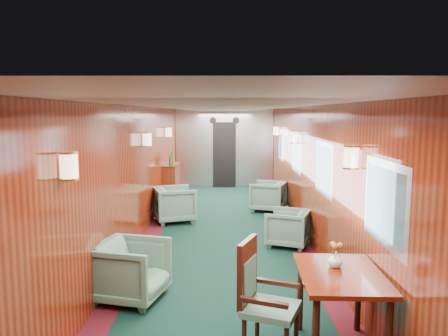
{
  "coord_description": "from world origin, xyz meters",
  "views": [
    {
      "loc": [
        0.02,
        -7.44,
        2.28
      ],
      "look_at": [
        0.0,
        1.48,
        1.15
      ],
      "focal_mm": 35.0,
      "sensor_mm": 36.0,
      "label": 1
    }
  ],
  "objects_px": {
    "armchair_left_near": "(131,271)",
    "armchair_left_far": "(175,204)",
    "side_chair": "(260,294)",
    "armchair_right_far": "(268,196)",
    "armchair_right_near": "(288,228)",
    "credenza": "(171,183)",
    "dining_table": "(340,286)"
  },
  "relations": [
    {
      "from": "armchair_left_far",
      "to": "credenza",
      "type": "bearing_deg",
      "value": -9.55
    },
    {
      "from": "dining_table",
      "to": "armchair_right_near",
      "type": "xyz_separation_m",
      "value": [
        0.0,
        3.41,
        -0.36
      ]
    },
    {
      "from": "armchair_left_far",
      "to": "armchair_left_near",
      "type": "bearing_deg",
      "value": 159.91
    },
    {
      "from": "armchair_left_near",
      "to": "armchair_right_far",
      "type": "xyz_separation_m",
      "value": [
        2.15,
        4.9,
        -0.02
      ]
    },
    {
      "from": "side_chair",
      "to": "armchair_left_near",
      "type": "xyz_separation_m",
      "value": [
        -1.48,
        1.24,
        -0.24
      ]
    },
    {
      "from": "dining_table",
      "to": "credenza",
      "type": "distance_m",
      "value": 7.41
    },
    {
      "from": "side_chair",
      "to": "armchair_right_near",
      "type": "xyz_separation_m",
      "value": [
        0.75,
        3.43,
        -0.29
      ]
    },
    {
      "from": "side_chair",
      "to": "armchair_left_near",
      "type": "distance_m",
      "value": 1.94
    },
    {
      "from": "armchair_left_far",
      "to": "armchair_right_near",
      "type": "height_order",
      "value": "armchair_left_far"
    },
    {
      "from": "side_chair",
      "to": "armchair_right_near",
      "type": "relative_size",
      "value": 1.61
    },
    {
      "from": "armchair_left_far",
      "to": "armchair_right_near",
      "type": "bearing_deg",
      "value": -146.86
    },
    {
      "from": "dining_table",
      "to": "armchair_right_far",
      "type": "relative_size",
      "value": 1.45
    },
    {
      "from": "dining_table",
      "to": "armchair_left_near",
      "type": "bearing_deg",
      "value": 153.16
    },
    {
      "from": "armchair_right_far",
      "to": "armchair_left_near",
      "type": "bearing_deg",
      "value": -4.41
    },
    {
      "from": "side_chair",
      "to": "armchair_left_far",
      "type": "bearing_deg",
      "value": 127.09
    },
    {
      "from": "side_chair",
      "to": "credenza",
      "type": "distance_m",
      "value": 7.21
    },
    {
      "from": "armchair_left_far",
      "to": "armchair_right_far",
      "type": "xyz_separation_m",
      "value": [
        2.06,
        1.03,
        -0.03
      ]
    },
    {
      "from": "side_chair",
      "to": "armchair_left_far",
      "type": "relative_size",
      "value": 1.36
    },
    {
      "from": "credenza",
      "to": "side_chair",
      "type": "bearing_deg",
      "value": -76.43
    },
    {
      "from": "armchair_right_far",
      "to": "armchair_left_far",
      "type": "bearing_deg",
      "value": -44.17
    },
    {
      "from": "side_chair",
      "to": "armchair_right_far",
      "type": "xyz_separation_m",
      "value": [
        0.67,
        6.14,
        -0.26
      ]
    },
    {
      "from": "armchair_left_near",
      "to": "armchair_left_far",
      "type": "xyz_separation_m",
      "value": [
        0.09,
        3.87,
        0.01
      ]
    },
    {
      "from": "dining_table",
      "to": "armchair_right_near",
      "type": "distance_m",
      "value": 3.43
    },
    {
      "from": "armchair_left_far",
      "to": "armchair_right_near",
      "type": "distance_m",
      "value": 2.71
    },
    {
      "from": "armchair_right_near",
      "to": "credenza",
      "type": "bearing_deg",
      "value": -125.15
    },
    {
      "from": "side_chair",
      "to": "armchair_right_far",
      "type": "relative_size",
      "value": 1.46
    },
    {
      "from": "dining_table",
      "to": "armchair_left_near",
      "type": "xyz_separation_m",
      "value": [
        -2.23,
        1.22,
        -0.31
      ]
    },
    {
      "from": "armchair_right_far",
      "to": "dining_table",
      "type": "bearing_deg",
      "value": 20.01
    },
    {
      "from": "dining_table",
      "to": "credenza",
      "type": "height_order",
      "value": "credenza"
    },
    {
      "from": "credenza",
      "to": "armchair_left_far",
      "type": "bearing_deg",
      "value": -80.86
    },
    {
      "from": "side_chair",
      "to": "armchair_left_near",
      "type": "relative_size",
      "value": 1.38
    },
    {
      "from": "dining_table",
      "to": "side_chair",
      "type": "distance_m",
      "value": 0.75
    }
  ]
}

